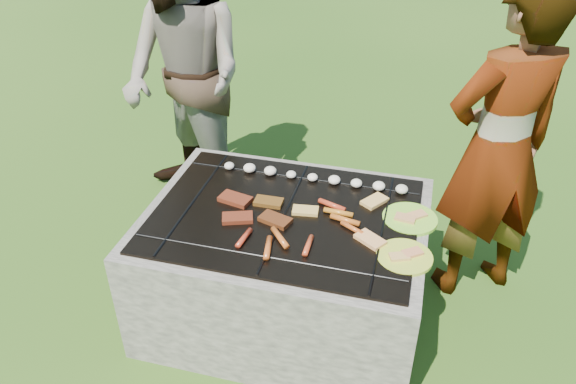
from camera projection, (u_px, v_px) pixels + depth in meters
name	position (u px, v px, depth m)	size (l,w,h in m)	color
lawn	(286.00, 309.00, 2.93)	(60.00, 60.00, 0.00)	#214A12
fire_pit	(285.00, 268.00, 2.77)	(1.30, 1.00, 0.62)	#9E978C
mushrooms	(315.00, 177.00, 2.82)	(0.95, 0.06, 0.04)	beige
pork_slabs	(253.00, 209.00, 2.60)	(0.39, 0.26, 0.02)	#9E3B1C
sausages	(309.00, 228.00, 2.48)	(0.52, 0.49, 0.03)	#D84F23
bread_on_grate	(353.00, 217.00, 2.55)	(0.46, 0.44, 0.02)	tan
plate_far	(410.00, 219.00, 2.56)	(0.33, 0.33, 0.03)	#DAEE38
plate_near	(405.00, 257.00, 2.34)	(0.27, 0.27, 0.03)	yellow
cook	(499.00, 150.00, 2.65)	(0.60, 0.40, 1.66)	gray
bystander	(184.00, 78.00, 3.29)	(0.84, 0.66, 1.74)	#A19086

